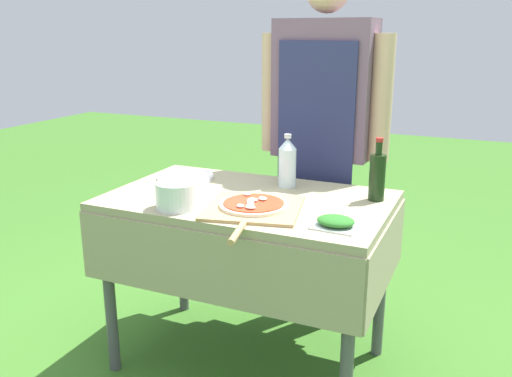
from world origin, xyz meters
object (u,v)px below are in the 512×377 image
at_px(mixing_tub, 177,195).
at_px(plate_stack, 185,177).
at_px(oil_bottle, 377,176).
at_px(water_bottle, 287,162).
at_px(prep_table, 248,222).
at_px(herb_container, 336,222).
at_px(pizza_on_peel, 253,207).
at_px(person_cook, 323,124).

height_order(mixing_tub, plate_stack, mixing_tub).
xyz_separation_m(oil_bottle, water_bottle, (-0.40, 0.04, 0.01)).
xyz_separation_m(prep_table, mixing_tub, (-0.19, -0.25, 0.16)).
height_order(prep_table, oil_bottle, oil_bottle).
bearing_deg(oil_bottle, herb_container, -99.53).
xyz_separation_m(pizza_on_peel, mixing_tub, (-0.28, -0.10, 0.04)).
height_order(water_bottle, herb_container, water_bottle).
bearing_deg(oil_bottle, water_bottle, 174.23).
height_order(person_cook, herb_container, person_cook).
relative_size(pizza_on_peel, mixing_tub, 3.55).
height_order(oil_bottle, water_bottle, oil_bottle).
height_order(water_bottle, mixing_tub, water_bottle).
bearing_deg(plate_stack, herb_container, -22.53).
xyz_separation_m(person_cook, water_bottle, (-0.06, -0.32, -0.12)).
xyz_separation_m(oil_bottle, plate_stack, (-0.88, -0.04, -0.09)).
distance_m(water_bottle, herb_container, 0.54).
distance_m(water_bottle, plate_stack, 0.49).
xyz_separation_m(person_cook, pizza_on_peel, (-0.06, -0.69, -0.22)).
height_order(pizza_on_peel, oil_bottle, oil_bottle).
distance_m(person_cook, pizza_on_peel, 0.72).
bearing_deg(herb_container, plate_stack, 157.47).
distance_m(herb_container, mixing_tub, 0.62).
xyz_separation_m(oil_bottle, mixing_tub, (-0.69, -0.42, -0.05)).
xyz_separation_m(prep_table, pizza_on_peel, (0.09, -0.15, 0.12)).
height_order(pizza_on_peel, mixing_tub, mixing_tub).
bearing_deg(person_cook, plate_stack, 39.60).
xyz_separation_m(prep_table, water_bottle, (0.09, 0.21, 0.22)).
height_order(person_cook, water_bottle, person_cook).
height_order(pizza_on_peel, water_bottle, water_bottle).
bearing_deg(water_bottle, person_cook, 79.68).
relative_size(person_cook, pizza_on_peel, 2.99).
relative_size(prep_table, oil_bottle, 4.56).
xyz_separation_m(prep_table, oil_bottle, (0.49, 0.17, 0.21)).
xyz_separation_m(prep_table, person_cook, (0.15, 0.53, 0.34)).
bearing_deg(person_cook, prep_table, 76.93).
xyz_separation_m(water_bottle, mixing_tub, (-0.28, -0.46, -0.06)).
bearing_deg(herb_container, person_cook, 110.86).
relative_size(pizza_on_peel, water_bottle, 2.44).
xyz_separation_m(person_cook, oil_bottle, (0.34, -0.36, -0.13)).
bearing_deg(prep_table, plate_stack, 160.80).
xyz_separation_m(water_bottle, plate_stack, (-0.47, -0.08, -0.10)).
xyz_separation_m(mixing_tub, plate_stack, (-0.19, 0.38, -0.04)).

